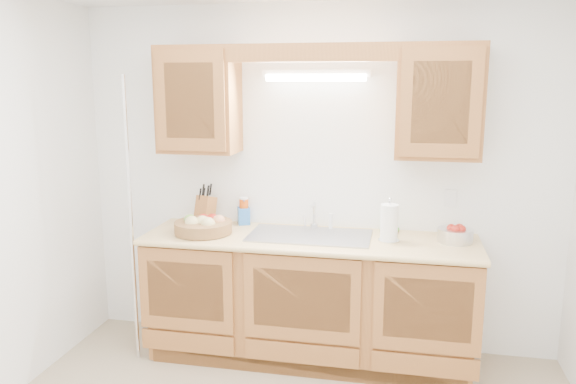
% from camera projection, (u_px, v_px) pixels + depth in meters
% --- Properties ---
extents(room, '(3.52, 3.50, 2.50)m').
position_uv_depth(room, '(269.00, 233.00, 2.67)').
color(room, tan).
rests_on(room, ground).
extents(base_cabinets, '(2.20, 0.60, 0.86)m').
position_uv_depth(base_cabinets, '(309.00, 299.00, 3.98)').
color(base_cabinets, '#A2642F').
rests_on(base_cabinets, ground).
extents(countertop, '(2.30, 0.63, 0.04)m').
position_uv_depth(countertop, '(309.00, 240.00, 3.88)').
color(countertop, '#E7C279').
rests_on(countertop, base_cabinets).
extents(upper_cabinet_left, '(0.55, 0.33, 0.75)m').
position_uv_depth(upper_cabinet_left, '(199.00, 100.00, 4.00)').
color(upper_cabinet_left, '#A2642F').
rests_on(upper_cabinet_left, room).
extents(upper_cabinet_right, '(0.55, 0.33, 0.75)m').
position_uv_depth(upper_cabinet_right, '(439.00, 102.00, 3.67)').
color(upper_cabinet_right, '#A2642F').
rests_on(upper_cabinet_right, room).
extents(valance, '(2.20, 0.05, 0.12)m').
position_uv_depth(valance, '(311.00, 52.00, 3.64)').
color(valance, '#A2642F').
rests_on(valance, room).
extents(fluorescent_fixture, '(0.76, 0.08, 0.08)m').
position_uv_depth(fluorescent_fixture, '(316.00, 75.00, 3.88)').
color(fluorescent_fixture, white).
rests_on(fluorescent_fixture, room).
extents(sink, '(0.84, 0.46, 0.36)m').
position_uv_depth(sink, '(310.00, 246.00, 3.91)').
color(sink, '#9E9EA3').
rests_on(sink, countertop).
extents(wire_shelf_pole, '(0.03, 0.03, 2.00)m').
position_uv_depth(wire_shelf_pole, '(131.00, 223.00, 3.85)').
color(wire_shelf_pole, silver).
rests_on(wire_shelf_pole, ground).
extents(outlet_plate, '(0.08, 0.01, 0.12)m').
position_uv_depth(outlet_plate, '(450.00, 198.00, 3.93)').
color(outlet_plate, white).
rests_on(outlet_plate, room).
extents(fruit_basket, '(0.42, 0.42, 0.13)m').
position_uv_depth(fruit_basket, '(203.00, 225.00, 3.96)').
color(fruit_basket, olive).
rests_on(fruit_basket, countertop).
extents(knife_block, '(0.15, 0.20, 0.31)m').
position_uv_depth(knife_block, '(205.00, 210.00, 4.20)').
color(knife_block, '#A2642F').
rests_on(knife_block, countertop).
extents(orange_canister, '(0.08, 0.08, 0.20)m').
position_uv_depth(orange_canister, '(244.00, 211.00, 4.21)').
color(orange_canister, '#E44F0C').
rests_on(orange_canister, countertop).
extents(soap_bottle, '(0.11, 0.12, 0.19)m').
position_uv_depth(soap_bottle, '(244.00, 212.00, 4.20)').
color(soap_bottle, blue).
rests_on(soap_bottle, countertop).
extents(sponge, '(0.14, 0.10, 0.03)m').
position_uv_depth(sponge, '(390.00, 230.00, 4.01)').
color(sponge, '#CC333F').
rests_on(sponge, countertop).
extents(paper_towel, '(0.14, 0.14, 0.30)m').
position_uv_depth(paper_towel, '(389.00, 223.00, 3.75)').
color(paper_towel, silver).
rests_on(paper_towel, countertop).
extents(apple_bowl, '(0.30, 0.30, 0.12)m').
position_uv_depth(apple_bowl, '(455.00, 234.00, 3.75)').
color(apple_bowl, silver).
rests_on(apple_bowl, countertop).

